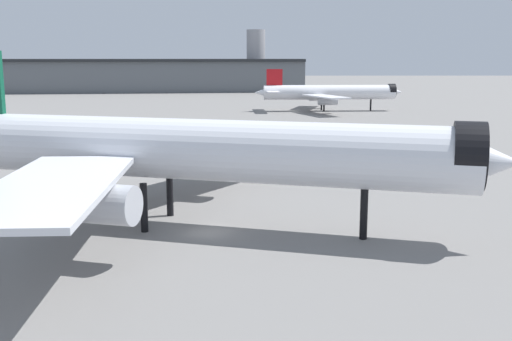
{
  "coord_description": "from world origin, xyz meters",
  "views": [
    {
      "loc": [
        3.68,
        -50.22,
        14.84
      ],
      "look_at": [
        4.08,
        0.5,
        5.33
      ],
      "focal_mm": 42.5,
      "sensor_mm": 36.0,
      "label": 1
    }
  ],
  "objects_px": {
    "airliner_near_gate": "(178,150)",
    "service_truck_front": "(393,161)",
    "airliner_far_taxiway": "(329,93)",
    "baggage_tug_wing": "(275,156)",
    "traffic_cone_wingtip": "(140,163)"
  },
  "relations": [
    {
      "from": "airliner_far_taxiway",
      "to": "traffic_cone_wingtip",
      "type": "bearing_deg",
      "value": -116.1
    },
    {
      "from": "traffic_cone_wingtip",
      "to": "airliner_near_gate",
      "type": "bearing_deg",
      "value": -73.5
    },
    {
      "from": "baggage_tug_wing",
      "to": "service_truck_front",
      "type": "bearing_deg",
      "value": -135.46
    },
    {
      "from": "traffic_cone_wingtip",
      "to": "airliner_far_taxiway",
      "type": "bearing_deg",
      "value": 66.88
    },
    {
      "from": "baggage_tug_wing",
      "to": "traffic_cone_wingtip",
      "type": "xyz_separation_m",
      "value": [
        -18.8,
        -1.83,
        -0.63
      ]
    },
    {
      "from": "airliner_near_gate",
      "to": "airliner_far_taxiway",
      "type": "bearing_deg",
      "value": 92.14
    },
    {
      "from": "service_truck_front",
      "to": "traffic_cone_wingtip",
      "type": "bearing_deg",
      "value": 102.94
    },
    {
      "from": "airliner_near_gate",
      "to": "airliner_far_taxiway",
      "type": "height_order",
      "value": "airliner_near_gate"
    },
    {
      "from": "airliner_far_taxiway",
      "to": "traffic_cone_wingtip",
      "type": "height_order",
      "value": "airliner_far_taxiway"
    },
    {
      "from": "airliner_near_gate",
      "to": "service_truck_front",
      "type": "relative_size",
      "value": 9.31
    },
    {
      "from": "service_truck_front",
      "to": "baggage_tug_wing",
      "type": "relative_size",
      "value": 1.69
    },
    {
      "from": "service_truck_front",
      "to": "traffic_cone_wingtip",
      "type": "relative_size",
      "value": 8.65
    },
    {
      "from": "airliner_near_gate",
      "to": "service_truck_front",
      "type": "xyz_separation_m",
      "value": [
        24.77,
        24.27,
        -5.21
      ]
    },
    {
      "from": "service_truck_front",
      "to": "traffic_cone_wingtip",
      "type": "height_order",
      "value": "service_truck_front"
    },
    {
      "from": "baggage_tug_wing",
      "to": "traffic_cone_wingtip",
      "type": "bearing_deg",
      "value": 78.06
    }
  ]
}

